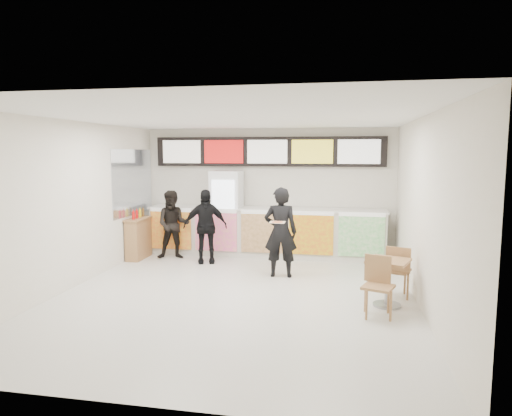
% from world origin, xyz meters
% --- Properties ---
extents(floor, '(7.00, 7.00, 0.00)m').
position_xyz_m(floor, '(0.00, 0.00, 0.00)').
color(floor, beige).
rests_on(floor, ground).
extents(ceiling, '(7.00, 7.00, 0.00)m').
position_xyz_m(ceiling, '(0.00, 0.00, 3.00)').
color(ceiling, white).
rests_on(ceiling, wall_back).
extents(wall_back, '(6.00, 0.00, 6.00)m').
position_xyz_m(wall_back, '(0.00, 3.50, 1.50)').
color(wall_back, silver).
rests_on(wall_back, floor).
extents(wall_left, '(0.00, 7.00, 7.00)m').
position_xyz_m(wall_left, '(-3.00, 0.00, 1.50)').
color(wall_left, silver).
rests_on(wall_left, floor).
extents(wall_right, '(0.00, 7.00, 7.00)m').
position_xyz_m(wall_right, '(3.00, 0.00, 1.50)').
color(wall_right, silver).
rests_on(wall_right, floor).
extents(service_counter, '(5.56, 0.77, 1.14)m').
position_xyz_m(service_counter, '(0.00, 3.09, 0.57)').
color(service_counter, silver).
rests_on(service_counter, floor).
extents(menu_board, '(5.50, 0.14, 0.70)m').
position_xyz_m(menu_board, '(0.00, 3.41, 2.45)').
color(menu_board, black).
rests_on(menu_board, wall_back).
extents(drinks_fridge, '(0.70, 0.67, 2.00)m').
position_xyz_m(drinks_fridge, '(-0.93, 3.11, 1.00)').
color(drinks_fridge, white).
rests_on(drinks_fridge, floor).
extents(mirror_panel, '(0.01, 2.00, 1.50)m').
position_xyz_m(mirror_panel, '(-2.99, 2.45, 1.75)').
color(mirror_panel, '#B2B7BF').
rests_on(mirror_panel, wall_left).
extents(customer_main, '(0.68, 0.47, 1.77)m').
position_xyz_m(customer_main, '(0.60, 1.35, 0.88)').
color(customer_main, black).
rests_on(customer_main, floor).
extents(customer_left, '(0.90, 0.78, 1.57)m').
position_xyz_m(customer_left, '(-2.03, 2.44, 0.79)').
color(customer_left, black).
rests_on(customer_left, floor).
extents(customer_mid, '(1.03, 0.66, 1.63)m').
position_xyz_m(customer_mid, '(-1.19, 2.18, 0.82)').
color(customer_mid, black).
rests_on(customer_mid, floor).
extents(pizza_slice, '(0.36, 0.36, 0.02)m').
position_xyz_m(pizza_slice, '(0.60, 0.90, 1.16)').
color(pizza_slice, beige).
rests_on(pizza_slice, customer_main).
extents(cafe_table, '(0.91, 1.58, 0.89)m').
position_xyz_m(cafe_table, '(2.50, -0.06, 0.52)').
color(cafe_table, '#AB814E').
rests_on(cafe_table, floor).
extents(condiment_ledge, '(0.34, 0.84, 1.12)m').
position_xyz_m(condiment_ledge, '(-2.82, 2.29, 0.48)').
color(condiment_ledge, '#AB814E').
rests_on(condiment_ledge, floor).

